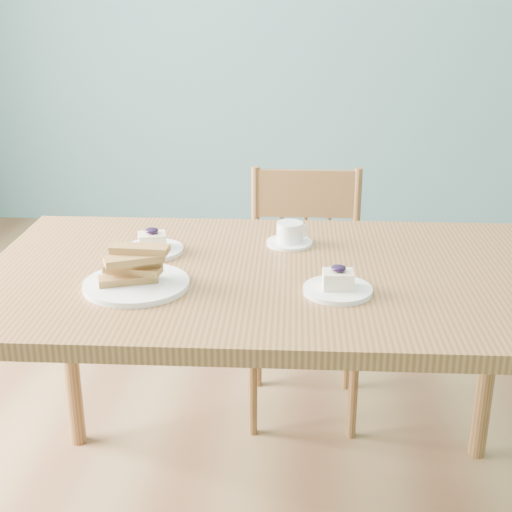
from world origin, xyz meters
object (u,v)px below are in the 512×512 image
at_px(cheesecake_plate_far, 152,246).
at_px(biscotti_plate, 136,275).
at_px(dining_table, 273,299).
at_px(dining_chair, 304,294).
at_px(cheesecake_plate_near, 338,286).
at_px(coffee_cup, 290,235).

distance_m(cheesecake_plate_far, biscotti_plate, 0.23).
bearing_deg(dining_table, cheesecake_plate_far, 160.80).
relative_size(dining_chair, cheesecake_plate_far, 5.27).
bearing_deg(biscotti_plate, dining_chair, 63.60).
height_order(dining_chair, cheesecake_plate_near, dining_chair).
height_order(dining_chair, biscotti_plate, biscotti_plate).
relative_size(dining_table, dining_chair, 1.73).
bearing_deg(dining_chair, biscotti_plate, -118.47).
bearing_deg(cheesecake_plate_far, cheesecake_plate_near, -24.59).
height_order(cheesecake_plate_near, biscotti_plate, biscotti_plate).
xyz_separation_m(dining_table, dining_chair, (0.06, 0.62, -0.26)).
height_order(cheesecake_plate_far, biscotti_plate, biscotti_plate).
bearing_deg(cheesecake_plate_far, coffee_cup, 15.08).
relative_size(dining_table, cheesecake_plate_far, 9.10).
xyz_separation_m(dining_chair, cheesecake_plate_near, (0.09, -0.74, 0.35)).
bearing_deg(coffee_cup, cheesecake_plate_near, -90.23).
distance_m(cheesecake_plate_far, coffee_cup, 0.36).
distance_m(dining_table, dining_chair, 0.67).
relative_size(dining_chair, coffee_cup, 6.87).
relative_size(cheesecake_plate_far, biscotti_plate, 0.65).
relative_size(dining_chair, biscotti_plate, 3.45).
xyz_separation_m(coffee_cup, biscotti_plate, (-0.34, -0.32, 0.00)).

